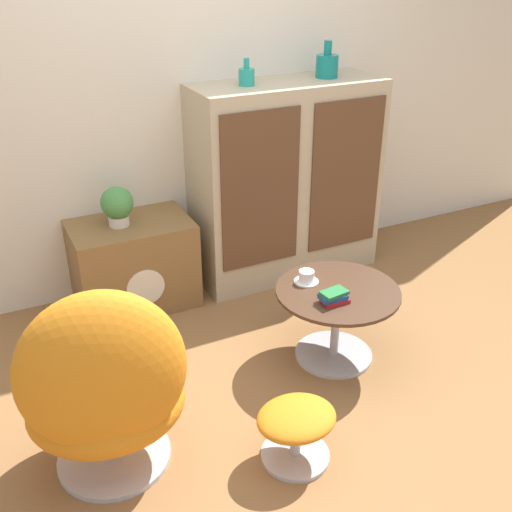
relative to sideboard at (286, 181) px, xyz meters
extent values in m
plane|color=olive|center=(-0.63, -1.28, -0.62)|extent=(12.00, 12.00, 0.00)
cube|color=silver|center=(-0.63, 0.26, 0.68)|extent=(6.40, 0.06, 2.60)
cube|color=tan|center=(0.00, 0.00, 0.00)|extent=(1.18, 0.45, 1.24)
cube|color=brown|center=(-0.29, -0.23, 0.06)|extent=(0.50, 0.01, 0.94)
cube|color=brown|center=(0.29, -0.23, 0.06)|extent=(0.50, 0.01, 0.94)
cube|color=brown|center=(-1.02, 0.00, -0.36)|extent=(0.69, 0.45, 0.53)
cylinder|color=beige|center=(-1.02, -0.23, -0.40)|extent=(0.22, 0.01, 0.22)
cylinder|color=#B7B7BC|center=(-1.47, -1.18, -0.61)|extent=(0.47, 0.47, 0.02)
cylinder|color=#B7B7BC|center=(-1.47, -1.18, -0.53)|extent=(0.06, 0.06, 0.12)
ellipsoid|color=orange|center=(-1.47, -1.18, -0.32)|extent=(0.71, 0.62, 0.30)
ellipsoid|color=orange|center=(-1.49, -1.30, -0.07)|extent=(0.68, 0.49, 0.67)
cylinder|color=#B7B7BC|center=(-0.78, -1.52, -0.61)|extent=(0.29, 0.29, 0.02)
cylinder|color=#B7B7BC|center=(-0.78, -1.52, -0.52)|extent=(0.04, 0.04, 0.15)
ellipsoid|color=orange|center=(-0.78, -1.52, -0.40)|extent=(0.34, 0.29, 0.09)
cylinder|color=#B7B7BC|center=(-0.24, -0.99, -0.61)|extent=(0.41, 0.41, 0.02)
cylinder|color=#B7B7BC|center=(-0.24, -0.99, -0.42)|extent=(0.04, 0.04, 0.37)
cylinder|color=#472D1E|center=(-0.24, -0.99, -0.22)|extent=(0.63, 0.63, 0.02)
cylinder|color=teal|center=(-0.27, 0.00, 0.66)|extent=(0.09, 0.09, 0.09)
cylinder|color=teal|center=(-0.27, 0.00, 0.74)|extent=(0.03, 0.03, 0.06)
cylinder|color=#147A75|center=(0.26, 0.00, 0.68)|extent=(0.13, 0.13, 0.13)
cylinder|color=#147A75|center=(0.26, 0.00, 0.79)|extent=(0.05, 0.05, 0.08)
cylinder|color=silver|center=(-1.08, 0.00, -0.06)|extent=(0.12, 0.12, 0.06)
sphere|color=#478E47|center=(-1.08, 0.00, 0.05)|extent=(0.18, 0.18, 0.18)
cylinder|color=white|center=(-0.34, -0.85, -0.21)|extent=(0.13, 0.13, 0.01)
cylinder|color=white|center=(-0.34, -0.85, -0.18)|extent=(0.08, 0.08, 0.06)
cube|color=red|center=(-0.32, -1.08, -0.20)|extent=(0.13, 0.09, 0.02)
cube|color=#1E478C|center=(-0.33, -1.08, -0.18)|extent=(0.13, 0.09, 0.02)
cube|color=#237038|center=(-0.33, -1.08, -0.16)|extent=(0.14, 0.10, 0.02)
camera|label=1|loc=(-1.76, -3.13, 1.31)|focal=42.00mm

